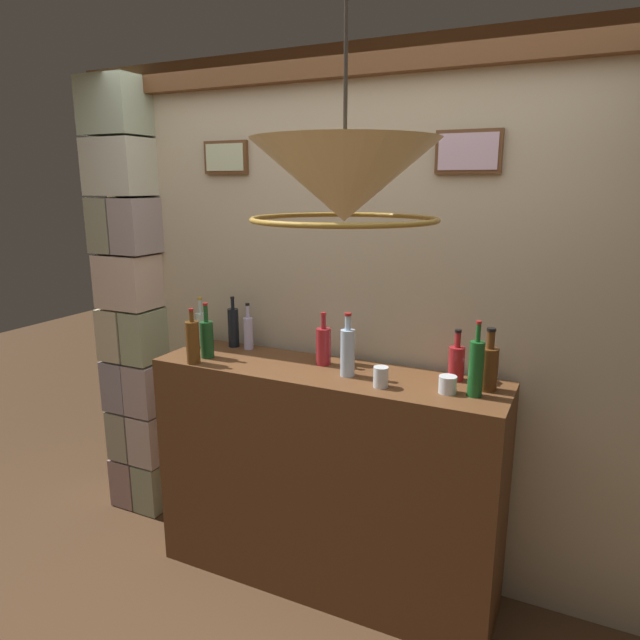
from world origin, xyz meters
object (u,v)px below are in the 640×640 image
(glass_tumbler_rocks, at_px, (381,377))
(pendant_lamp, at_px, (345,183))
(liquor_bottle_mezcal, at_px, (348,346))
(glass_tumbler_highball, at_px, (480,373))
(liquor_bottle_rye, at_px, (476,368))
(liquor_bottle_bourbon, at_px, (193,342))
(liquor_bottle_sherry, at_px, (489,367))
(liquor_bottle_amaro, at_px, (207,338))
(liquor_bottle_rum, at_px, (456,362))
(liquor_bottle_scotch, at_px, (323,345))
(liquor_bottle_vermouth, at_px, (348,351))
(glass_tumbler_shot, at_px, (448,384))
(liquor_bottle_gin, at_px, (233,327))
(liquor_bottle_whiskey, at_px, (248,332))
(liquor_bottle_brandy, at_px, (201,327))

(glass_tumbler_rocks, distance_m, pendant_lamp, 0.99)
(liquor_bottle_mezcal, xyz_separation_m, glass_tumbler_highball, (0.61, 0.02, -0.05))
(liquor_bottle_rye, xyz_separation_m, glass_tumbler_rocks, (-0.38, -0.07, -0.08))
(liquor_bottle_bourbon, distance_m, liquor_bottle_sherry, 1.36)
(liquor_bottle_amaro, bearing_deg, glass_tumbler_highball, 10.10)
(liquor_bottle_mezcal, relative_size, liquor_bottle_rum, 1.06)
(liquor_bottle_scotch, relative_size, liquor_bottle_bourbon, 0.95)
(liquor_bottle_rye, relative_size, glass_tumbler_rocks, 3.54)
(liquor_bottle_vermouth, relative_size, pendant_lamp, 0.44)
(liquor_bottle_mezcal, distance_m, pendant_lamp, 1.15)
(liquor_bottle_scotch, height_order, liquor_bottle_rum, liquor_bottle_scotch)
(glass_tumbler_highball, height_order, glass_tumbler_shot, glass_tumbler_highball)
(glass_tumbler_highball, bearing_deg, liquor_bottle_scotch, -173.37)
(liquor_bottle_gin, relative_size, liquor_bottle_sherry, 1.01)
(liquor_bottle_bourbon, xyz_separation_m, liquor_bottle_sherry, (1.34, 0.24, -0.00))
(glass_tumbler_highball, height_order, pendant_lamp, pendant_lamp)
(liquor_bottle_whiskey, height_order, liquor_bottle_bourbon, liquor_bottle_bourbon)
(liquor_bottle_amaro, bearing_deg, liquor_bottle_mezcal, 17.02)
(liquor_bottle_rye, height_order, liquor_bottle_amaro, liquor_bottle_rye)
(liquor_bottle_scotch, height_order, liquor_bottle_bourbon, liquor_bottle_bourbon)
(liquor_bottle_mezcal, distance_m, liquor_bottle_rum, 0.52)
(liquor_bottle_mezcal, bearing_deg, glass_tumbler_shot, -19.28)
(liquor_bottle_vermouth, height_order, glass_tumbler_highball, liquor_bottle_vermouth)
(liquor_bottle_whiskey, relative_size, liquor_bottle_sherry, 0.91)
(liquor_bottle_whiskey, distance_m, liquor_bottle_rye, 1.21)
(liquor_bottle_rum, bearing_deg, liquor_bottle_brandy, -178.91)
(liquor_bottle_scotch, bearing_deg, pendant_lamp, -60.67)
(glass_tumbler_highball, bearing_deg, liquor_bottle_vermouth, -161.41)
(liquor_bottle_mezcal, distance_m, liquor_bottle_amaro, 0.70)
(glass_tumbler_highball, bearing_deg, liquor_bottle_gin, -179.58)
(liquor_bottle_whiskey, bearing_deg, liquor_bottle_vermouth, -15.10)
(liquor_bottle_rye, distance_m, glass_tumbler_highball, 0.21)
(liquor_bottle_scotch, xyz_separation_m, liquor_bottle_vermouth, (0.17, -0.10, 0.02))
(liquor_bottle_gin, height_order, liquor_bottle_brandy, liquor_bottle_gin)
(liquor_bottle_whiskey, relative_size, liquor_bottle_amaro, 0.88)
(liquor_bottle_vermouth, height_order, glass_tumbler_shot, liquor_bottle_vermouth)
(liquor_bottle_whiskey, relative_size, liquor_bottle_bourbon, 0.91)
(liquor_bottle_bourbon, distance_m, liquor_bottle_mezcal, 0.74)
(liquor_bottle_gin, relative_size, liquor_bottle_rum, 1.18)
(liquor_bottle_bourbon, bearing_deg, liquor_bottle_whiskey, 71.58)
(liquor_bottle_whiskey, height_order, liquor_bottle_gin, liquor_bottle_gin)
(liquor_bottle_sherry, relative_size, glass_tumbler_shot, 3.58)
(liquor_bottle_sherry, bearing_deg, liquor_bottle_rye, -111.07)
(liquor_bottle_vermouth, relative_size, liquor_bottle_brandy, 1.12)
(liquor_bottle_brandy, distance_m, liquor_bottle_rye, 1.47)
(liquor_bottle_gin, bearing_deg, glass_tumbler_rocks, -15.27)
(liquor_bottle_rum, height_order, glass_tumbler_shot, liquor_bottle_rum)
(liquor_bottle_brandy, bearing_deg, liquor_bottle_amaro, -46.08)
(liquor_bottle_mezcal, xyz_separation_m, liquor_bottle_rum, (0.52, -0.01, -0.00))
(liquor_bottle_bourbon, bearing_deg, liquor_bottle_sherry, 10.00)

